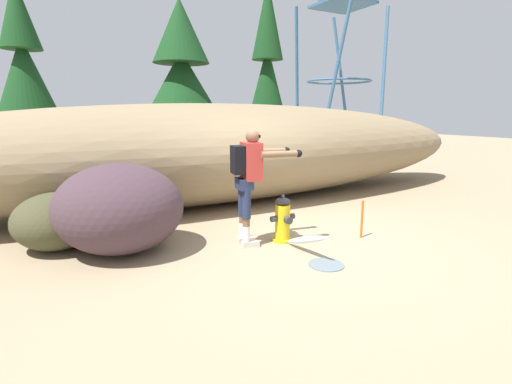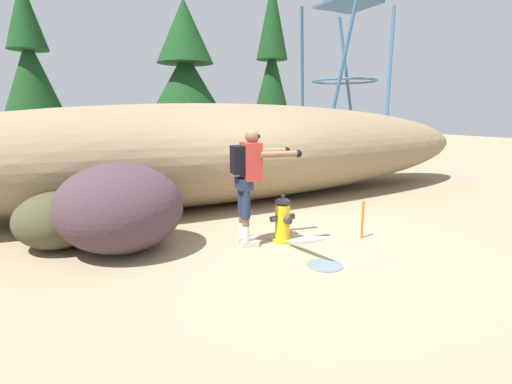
{
  "view_description": "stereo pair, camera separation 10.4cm",
  "coord_description": "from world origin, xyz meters",
  "px_view_note": "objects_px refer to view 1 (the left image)",
  "views": [
    {
      "loc": [
        -3.22,
        -4.54,
        1.95
      ],
      "look_at": [
        -0.52,
        0.48,
        0.75
      ],
      "focal_mm": 26.54,
      "sensor_mm": 36.0,
      "label": 1
    },
    {
      "loc": [
        -3.13,
        -4.59,
        1.95
      ],
      "look_at": [
        -0.52,
        0.48,
        0.75
      ],
      "focal_mm": 26.54,
      "sensor_mm": 36.0,
      "label": 2
    }
  ],
  "objects_px": {
    "boulder_small": "(56,221)",
    "boulder_outlier": "(139,203)",
    "utility_worker": "(250,173)",
    "boulder_large": "(119,208)",
    "survey_stake": "(362,219)",
    "fire_hydrant": "(283,220)",
    "boulder_mid": "(99,206)"
  },
  "relations": [
    {
      "from": "boulder_small",
      "to": "survey_stake",
      "type": "height_order",
      "value": "boulder_small"
    },
    {
      "from": "boulder_small",
      "to": "boulder_outlier",
      "type": "relative_size",
      "value": 1.3
    },
    {
      "from": "fire_hydrant",
      "to": "boulder_large",
      "type": "height_order",
      "value": "boulder_large"
    },
    {
      "from": "boulder_large",
      "to": "boulder_small",
      "type": "height_order",
      "value": "boulder_large"
    },
    {
      "from": "boulder_large",
      "to": "boulder_outlier",
      "type": "relative_size",
      "value": 1.91
    },
    {
      "from": "boulder_outlier",
      "to": "utility_worker",
      "type": "bearing_deg",
      "value": -60.12
    },
    {
      "from": "boulder_outlier",
      "to": "fire_hydrant",
      "type": "bearing_deg",
      "value": -51.9
    },
    {
      "from": "boulder_mid",
      "to": "boulder_small",
      "type": "height_order",
      "value": "boulder_small"
    },
    {
      "from": "boulder_small",
      "to": "boulder_outlier",
      "type": "distance_m",
      "value": 1.62
    },
    {
      "from": "fire_hydrant",
      "to": "boulder_large",
      "type": "distance_m",
      "value": 2.38
    },
    {
      "from": "utility_worker",
      "to": "boulder_large",
      "type": "distance_m",
      "value": 1.91
    },
    {
      "from": "boulder_large",
      "to": "survey_stake",
      "type": "height_order",
      "value": "boulder_large"
    },
    {
      "from": "boulder_mid",
      "to": "boulder_outlier",
      "type": "xyz_separation_m",
      "value": [
        0.67,
        0.09,
        -0.05
      ]
    },
    {
      "from": "survey_stake",
      "to": "boulder_mid",
      "type": "bearing_deg",
      "value": 144.64
    },
    {
      "from": "utility_worker",
      "to": "boulder_outlier",
      "type": "relative_size",
      "value": 1.86
    },
    {
      "from": "boulder_outlier",
      "to": "survey_stake",
      "type": "height_order",
      "value": "boulder_outlier"
    },
    {
      "from": "survey_stake",
      "to": "boulder_large",
      "type": "bearing_deg",
      "value": 161.48
    },
    {
      "from": "survey_stake",
      "to": "boulder_outlier",
      "type": "bearing_deg",
      "value": 137.89
    },
    {
      "from": "boulder_mid",
      "to": "boulder_small",
      "type": "distance_m",
      "value": 1.05
    },
    {
      "from": "fire_hydrant",
      "to": "boulder_mid",
      "type": "xyz_separation_m",
      "value": [
        -2.38,
        2.1,
        0.05
      ]
    },
    {
      "from": "utility_worker",
      "to": "boulder_outlier",
      "type": "bearing_deg",
      "value": 129.65
    },
    {
      "from": "fire_hydrant",
      "to": "boulder_large",
      "type": "bearing_deg",
      "value": 162.51
    },
    {
      "from": "fire_hydrant",
      "to": "boulder_outlier",
      "type": "height_order",
      "value": "fire_hydrant"
    },
    {
      "from": "fire_hydrant",
      "to": "boulder_outlier",
      "type": "xyz_separation_m",
      "value": [
        -1.71,
        2.18,
        0.0
      ]
    },
    {
      "from": "utility_worker",
      "to": "boulder_small",
      "type": "bearing_deg",
      "value": 164.63
    },
    {
      "from": "boulder_small",
      "to": "boulder_outlier",
      "type": "bearing_deg",
      "value": 33.72
    },
    {
      "from": "boulder_outlier",
      "to": "survey_stake",
      "type": "relative_size",
      "value": 1.54
    },
    {
      "from": "fire_hydrant",
      "to": "boulder_small",
      "type": "bearing_deg",
      "value": 157.17
    },
    {
      "from": "utility_worker",
      "to": "boulder_outlier",
      "type": "xyz_separation_m",
      "value": [
        -1.2,
        2.09,
        -0.76
      ]
    },
    {
      "from": "boulder_small",
      "to": "survey_stake",
      "type": "xyz_separation_m",
      "value": [
        4.25,
        -1.73,
        -0.11
      ]
    },
    {
      "from": "fire_hydrant",
      "to": "boulder_mid",
      "type": "height_order",
      "value": "boulder_mid"
    },
    {
      "from": "boulder_large",
      "to": "fire_hydrant",
      "type": "bearing_deg",
      "value": -17.49
    }
  ]
}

